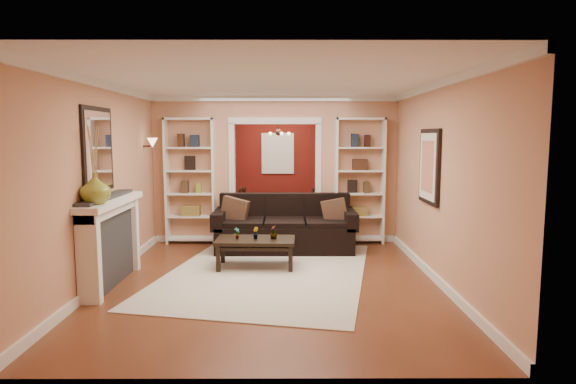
{
  "coord_description": "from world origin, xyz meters",
  "views": [
    {
      "loc": [
        0.21,
        -7.74,
        1.98
      ],
      "look_at": [
        0.23,
        -0.8,
        1.17
      ],
      "focal_mm": 30.0,
      "sensor_mm": 36.0,
      "label": 1
    }
  ],
  "objects_px": {
    "bookshelf_left": "(190,181)",
    "dining_table": "(279,215)",
    "coffee_table": "(256,253)",
    "bookshelf_right": "(359,181)",
    "sofa": "(285,223)",
    "fireplace": "(113,242)"
  },
  "relations": [
    {
      "from": "bookshelf_left",
      "to": "bookshelf_right",
      "type": "distance_m",
      "value": 3.1
    },
    {
      "from": "coffee_table",
      "to": "bookshelf_left",
      "type": "distance_m",
      "value": 2.33
    },
    {
      "from": "sofa",
      "to": "dining_table",
      "type": "distance_m",
      "value": 2.2
    },
    {
      "from": "sofa",
      "to": "fireplace",
      "type": "xyz_separation_m",
      "value": [
        -2.27,
        -1.95,
        0.1
      ]
    },
    {
      "from": "sofa",
      "to": "dining_table",
      "type": "relative_size",
      "value": 1.68
    },
    {
      "from": "bookshelf_left",
      "to": "dining_table",
      "type": "height_order",
      "value": "bookshelf_left"
    },
    {
      "from": "sofa",
      "to": "bookshelf_right",
      "type": "relative_size",
      "value": 1.06
    },
    {
      "from": "bookshelf_right",
      "to": "fireplace",
      "type": "relative_size",
      "value": 1.35
    },
    {
      "from": "bookshelf_left",
      "to": "dining_table",
      "type": "bearing_deg",
      "value": 45.24
    },
    {
      "from": "fireplace",
      "to": "bookshelf_left",
      "type": "bearing_deg",
      "value": 77.95
    },
    {
      "from": "dining_table",
      "to": "bookshelf_right",
      "type": "bearing_deg",
      "value": -136.83
    },
    {
      "from": "sofa",
      "to": "bookshelf_left",
      "type": "height_order",
      "value": "bookshelf_left"
    },
    {
      "from": "coffee_table",
      "to": "bookshelf_right",
      "type": "xyz_separation_m",
      "value": [
        1.81,
        1.7,
        0.93
      ]
    },
    {
      "from": "dining_table",
      "to": "sofa",
      "type": "bearing_deg",
      "value": -176.43
    },
    {
      "from": "bookshelf_right",
      "to": "dining_table",
      "type": "height_order",
      "value": "bookshelf_right"
    },
    {
      "from": "coffee_table",
      "to": "dining_table",
      "type": "height_order",
      "value": "dining_table"
    },
    {
      "from": "coffee_table",
      "to": "dining_table",
      "type": "distance_m",
      "value": 3.32
    },
    {
      "from": "sofa",
      "to": "dining_table",
      "type": "bearing_deg",
      "value": 93.57
    },
    {
      "from": "bookshelf_left",
      "to": "fireplace",
      "type": "relative_size",
      "value": 1.35
    },
    {
      "from": "fireplace",
      "to": "sofa",
      "type": "bearing_deg",
      "value": 40.67
    },
    {
      "from": "sofa",
      "to": "bookshelf_left",
      "type": "distance_m",
      "value": 1.94
    },
    {
      "from": "sofa",
      "to": "bookshelf_left",
      "type": "xyz_separation_m",
      "value": [
        -1.73,
        0.58,
        0.67
      ]
    }
  ]
}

